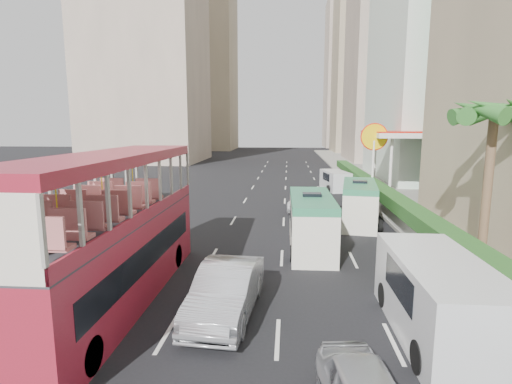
# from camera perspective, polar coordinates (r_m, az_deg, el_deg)

# --- Properties ---
(ground_plane) EXTENTS (200.00, 200.00, 0.00)m
(ground_plane) POSITION_cam_1_polar(r_m,az_deg,el_deg) (13.81, 5.07, -16.09)
(ground_plane) COLOR black
(ground_plane) RESTS_ON ground
(double_decker_bus) EXTENTS (2.50, 11.00, 5.06)m
(double_decker_bus) POSITION_cam_1_polar(r_m,az_deg,el_deg) (14.18, -19.90, -5.07)
(double_decker_bus) COLOR maroon
(double_decker_bus) RESTS_ON ground
(car_silver_lane_a) EXTENTS (2.11, 5.05, 1.62)m
(car_silver_lane_a) POSITION_cam_1_polar(r_m,az_deg,el_deg) (13.34, -4.26, -17.04)
(car_silver_lane_a) COLOR silver
(car_silver_lane_a) RESTS_ON ground
(van_asset) EXTENTS (2.75, 4.98, 1.32)m
(van_asset) POSITION_cam_1_polar(r_m,az_deg,el_deg) (28.66, 7.03, -2.62)
(van_asset) COLOR silver
(van_asset) RESTS_ON ground
(minibus_near) EXTENTS (2.05, 5.94, 2.62)m
(minibus_near) POSITION_cam_1_polar(r_m,az_deg,el_deg) (19.55, 7.89, -4.37)
(minibus_near) COLOR silver
(minibus_near) RESTS_ON ground
(minibus_far) EXTENTS (2.74, 5.94, 2.53)m
(minibus_far) POSITION_cam_1_polar(r_m,az_deg,el_deg) (25.19, 14.50, -1.58)
(minibus_far) COLOR silver
(minibus_far) RESTS_ON ground
(panel_van_near) EXTENTS (2.28, 5.67, 2.26)m
(panel_van_near) POSITION_cam_1_polar(r_m,az_deg,el_deg) (12.71, 24.63, -13.71)
(panel_van_near) COLOR silver
(panel_van_near) RESTS_ON ground
(panel_van_far) EXTENTS (2.60, 4.69, 1.77)m
(panel_van_far) POSITION_cam_1_polar(r_m,az_deg,el_deg) (38.18, 11.25, 1.62)
(panel_van_far) COLOR silver
(panel_van_far) RESTS_ON ground
(sidewalk) EXTENTS (6.00, 120.00, 0.18)m
(sidewalk) POSITION_cam_1_polar(r_m,az_deg,el_deg) (39.01, 18.16, 0.31)
(sidewalk) COLOR #99968C
(sidewalk) RESTS_ON ground
(kerb_wall) EXTENTS (0.30, 44.00, 1.00)m
(kerb_wall) POSITION_cam_1_polar(r_m,az_deg,el_deg) (27.73, 17.82, -1.98)
(kerb_wall) COLOR silver
(kerb_wall) RESTS_ON sidewalk
(hedge) EXTENTS (1.10, 44.00, 0.70)m
(hedge) POSITION_cam_1_polar(r_m,az_deg,el_deg) (27.58, 17.91, -0.25)
(hedge) COLOR #2D6626
(hedge) RESTS_ON kerb_wall
(palm_tree) EXTENTS (0.36, 0.36, 6.40)m
(palm_tree) POSITION_cam_1_polar(r_m,az_deg,el_deg) (18.47, 30.12, 0.17)
(palm_tree) COLOR brown
(palm_tree) RESTS_ON sidewalk
(shell_station) EXTENTS (6.50, 8.00, 5.50)m
(shell_station) POSITION_cam_1_polar(r_m,az_deg,el_deg) (37.03, 20.59, 3.87)
(shell_station) COLOR silver
(shell_station) RESTS_ON ground
(tower_mid) EXTENTS (16.00, 16.00, 50.00)m
(tower_mid) POSITION_cam_1_polar(r_m,az_deg,el_deg) (75.23, 20.18, 23.54)
(tower_mid) COLOR #B6A290
(tower_mid) RESTS_ON ground
(tower_far_a) EXTENTS (14.00, 14.00, 44.00)m
(tower_far_a) POSITION_cam_1_polar(r_m,az_deg,el_deg) (97.35, 15.55, 18.57)
(tower_far_a) COLOR tan
(tower_far_a) RESTS_ON ground
(tower_far_b) EXTENTS (14.00, 14.00, 40.00)m
(tower_far_b) POSITION_cam_1_polar(r_m,az_deg,el_deg) (118.56, 13.45, 15.97)
(tower_far_b) COLOR #B6A290
(tower_far_b) RESTS_ON ground
(tower_left_a) EXTENTS (18.00, 18.00, 52.00)m
(tower_left_a) POSITION_cam_1_polar(r_m,az_deg,el_deg) (74.31, -15.74, 24.74)
(tower_left_a) COLOR #B6A290
(tower_left_a) RESTS_ON ground
(tower_left_b) EXTENTS (16.00, 16.00, 46.00)m
(tower_left_b) POSITION_cam_1_polar(r_m,az_deg,el_deg) (106.15, -7.71, 18.57)
(tower_left_b) COLOR tan
(tower_left_b) RESTS_ON ground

